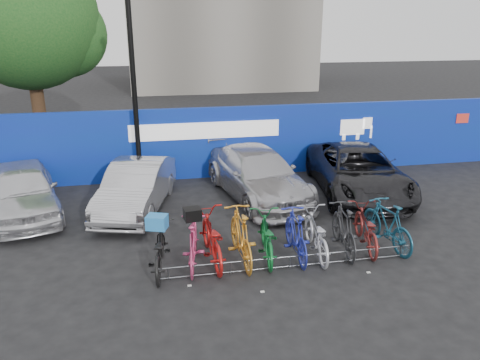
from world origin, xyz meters
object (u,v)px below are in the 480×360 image
object	(u,v)px
car_0	(23,190)
bike_0	(159,250)
lamppost	(134,85)
bike_1	(193,243)
bike_5	(296,234)
car_2	(258,174)
bike_rack	(290,262)
car_3	(358,171)
bike_9	(387,224)
bike_8	(366,228)
bike_7	(344,229)
bike_3	(241,236)
bike_2	(211,238)
car_1	(136,187)
bike_6	(316,234)
tree	(34,22)
bike_4	(266,237)

from	to	relation	value
car_0	bike_0	size ratio (longest dim) A/B	2.25
lamppost	bike_0	distance (m)	6.22
bike_1	bike_5	distance (m)	2.30
car_2	bike_5	world-z (taller)	car_2
bike_rack	car_3	bearing A→B (deg)	50.41
bike_0	car_2	bearing A→B (deg)	-122.66
bike_9	bike_8	bearing A→B (deg)	-15.20
bike_7	bike_8	size ratio (longest dim) A/B	1.00
bike_3	bike_9	bearing A→B (deg)	178.75
car_3	bike_9	xyz separation A→B (m)	(-0.85, -3.52, -0.15)
bike_9	bike_2	bearing A→B (deg)	-10.07
car_1	bike_0	xyz separation A→B (m)	(0.51, -3.60, -0.19)
bike_5	bike_6	xyz separation A→B (m)	(0.48, 0.04, -0.04)
tree	bike_5	distance (m)	13.17
car_0	bike_3	distance (m)	6.50
tree	bike_0	size ratio (longest dim) A/B	4.17
car_1	bike_2	xyz separation A→B (m)	(1.66, -3.38, -0.12)
bike_3	bike_7	distance (m)	2.41
bike_0	bike_4	size ratio (longest dim) A/B	0.98
bike_rack	car_0	distance (m)	7.62
lamppost	bike_6	world-z (taller)	lamppost
tree	bike_9	bearing A→B (deg)	-47.33
car_0	car_2	distance (m)	6.60
bike_5	bike_8	size ratio (longest dim) A/B	0.98
lamppost	bike_3	world-z (taller)	lamppost
bike_7	bike_8	distance (m)	0.59
car_2	tree	bearing A→B (deg)	128.47
lamppost	bike_rack	size ratio (longest dim) A/B	1.09
car_0	car_2	xyz separation A→B (m)	(6.60, 0.17, 0.00)
lamppost	bike_8	size ratio (longest dim) A/B	3.22
lamppost	car_1	distance (m)	3.25
tree	car_3	world-z (taller)	tree
lamppost	bike_2	bearing A→B (deg)	-73.46
car_3	bike_1	world-z (taller)	car_3
bike_rack	bike_8	size ratio (longest dim) A/B	2.95
car_2	bike_2	world-z (taller)	car_2
bike_0	bike_4	xyz separation A→B (m)	(2.39, 0.15, 0.01)
bike_0	bike_2	size ratio (longest dim) A/B	0.89
lamppost	tree	bearing A→B (deg)	127.51
lamppost	bike_3	size ratio (longest dim) A/B	3.00
bike_9	car_3	bearing A→B (deg)	-112.18
bike_rack	bike_5	bearing A→B (deg)	60.74
bike_2	bike_8	bearing A→B (deg)	175.98
bike_8	bike_9	world-z (taller)	bike_9
car_2	bike_2	bearing A→B (deg)	-127.24
bike_2	bike_7	world-z (taller)	bike_7
tree	bike_0	bearing A→B (deg)	-68.56
car_1	car_3	bearing A→B (deg)	14.94
tree	bike_0	xyz separation A→B (m)	(4.01, -10.20, -4.58)
bike_2	bike_5	size ratio (longest dim) A/B	1.14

